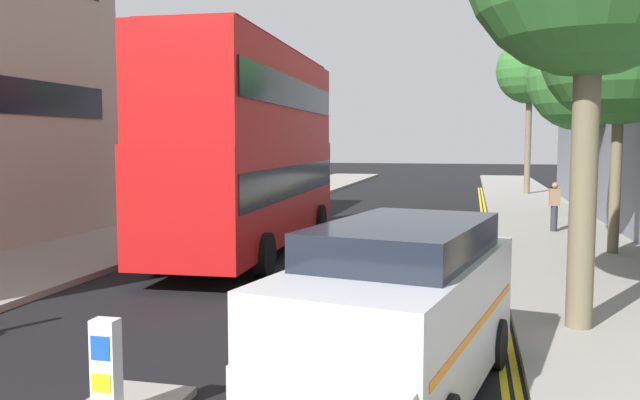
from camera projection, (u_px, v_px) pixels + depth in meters
The scene contains 11 objects.
sidewalk_right at pixel (570, 251), 18.12m from camera, with size 4.00×80.00×0.14m, color gray.
sidewalk_left at pixel (145, 235), 21.06m from camera, with size 4.00×80.00×0.14m, color gray.
kerb_line_outer at pixel (495, 263), 16.66m from camera, with size 0.10×56.00×0.01m, color yellow.
kerb_line_inner at pixel (488, 262), 16.69m from camera, with size 0.10×56.00×0.01m, color yellow.
keep_left_bollard at pixel (106, 374), 6.98m from camera, with size 0.36×0.28×1.11m.
double_decker_bus_away at pixel (253, 144), 18.04m from camera, with size 3.13×10.90×5.64m.
taxi_minivan at pixel (398, 311), 7.81m from camera, with size 2.82×5.09×2.12m.
pedestrian_far at pixel (554, 206), 21.44m from camera, with size 0.34×0.22×1.62m.
street_tree_near at pixel (530, 71), 36.49m from camera, with size 3.73×3.73×8.80m.
street_tree_mid at pixel (621, 46), 16.86m from camera, with size 4.12×4.12×7.51m.
street_tree_far at pixel (582, 78), 24.50m from camera, with size 4.02×4.02×7.38m.
Camera 1 is at (3.78, -3.04, 3.10)m, focal length 36.54 mm.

